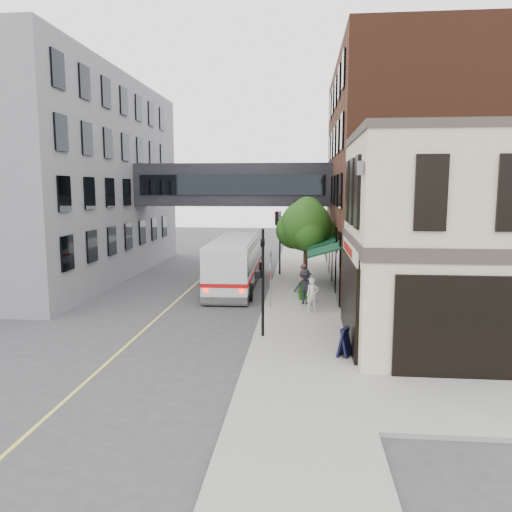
% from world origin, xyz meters
% --- Properties ---
extents(ground, '(120.00, 120.00, 0.00)m').
position_xyz_m(ground, '(0.00, 0.00, 0.00)').
color(ground, '#38383A').
rests_on(ground, ground).
extents(sidewalk_main, '(4.00, 60.00, 0.15)m').
position_xyz_m(sidewalk_main, '(2.00, 14.00, 0.07)').
color(sidewalk_main, gray).
rests_on(sidewalk_main, ground).
extents(corner_building, '(10.19, 8.12, 8.45)m').
position_xyz_m(corner_building, '(8.97, 2.00, 4.21)').
color(corner_building, beige).
rests_on(corner_building, ground).
extents(brick_building, '(13.76, 18.00, 14.00)m').
position_xyz_m(brick_building, '(9.98, 15.00, 6.99)').
color(brick_building, '#4B2517').
rests_on(brick_building, ground).
extents(opposite_building, '(14.00, 24.00, 14.00)m').
position_xyz_m(opposite_building, '(-17.00, 16.00, 7.00)').
color(opposite_building, slate).
rests_on(opposite_building, ground).
extents(skyway_bridge, '(14.00, 3.18, 3.00)m').
position_xyz_m(skyway_bridge, '(-3.00, 18.00, 6.50)').
color(skyway_bridge, black).
rests_on(skyway_bridge, ground).
extents(traffic_signal_near, '(0.44, 0.22, 4.60)m').
position_xyz_m(traffic_signal_near, '(0.37, 2.00, 2.98)').
color(traffic_signal_near, black).
rests_on(traffic_signal_near, sidewalk_main).
extents(traffic_signal_far, '(0.53, 0.28, 4.50)m').
position_xyz_m(traffic_signal_far, '(0.26, 17.00, 3.34)').
color(traffic_signal_far, black).
rests_on(traffic_signal_far, sidewalk_main).
extents(street_sign_pole, '(0.08, 0.75, 3.00)m').
position_xyz_m(street_sign_pole, '(0.39, 7.00, 1.93)').
color(street_sign_pole, gray).
rests_on(street_sign_pole, sidewalk_main).
extents(street_tree, '(3.80, 3.20, 5.60)m').
position_xyz_m(street_tree, '(2.19, 13.22, 3.91)').
color(street_tree, '#382619').
rests_on(street_tree, sidewalk_main).
extents(lane_marking, '(0.12, 40.00, 0.01)m').
position_xyz_m(lane_marking, '(-5.00, 10.00, 0.01)').
color(lane_marking, '#D8CC4C').
rests_on(lane_marking, ground).
extents(bus, '(2.99, 11.62, 3.11)m').
position_xyz_m(bus, '(-2.22, 13.16, 1.74)').
color(bus, silver).
rests_on(bus, ground).
extents(pedestrian_a, '(0.70, 0.54, 1.71)m').
position_xyz_m(pedestrian_a, '(2.54, 6.31, 1.00)').
color(pedestrian_a, silver).
rests_on(pedestrian_a, sidewalk_main).
extents(pedestrian_b, '(0.93, 0.77, 1.74)m').
position_xyz_m(pedestrian_b, '(2.11, 10.68, 1.02)').
color(pedestrian_b, tan).
rests_on(pedestrian_b, sidewalk_main).
extents(pedestrian_c, '(1.30, 0.88, 1.86)m').
position_xyz_m(pedestrian_c, '(2.18, 7.95, 1.08)').
color(pedestrian_c, black).
rests_on(pedestrian_c, sidewalk_main).
extents(newspaper_box, '(0.56, 0.51, 0.97)m').
position_xyz_m(newspaper_box, '(2.10, 9.08, 0.63)').
color(newspaper_box, '#185714').
rests_on(newspaper_box, sidewalk_main).
extents(sandwich_board, '(0.61, 0.71, 1.08)m').
position_xyz_m(sandwich_board, '(3.60, -0.24, 0.69)').
color(sandwich_board, black).
rests_on(sandwich_board, sidewalk_main).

